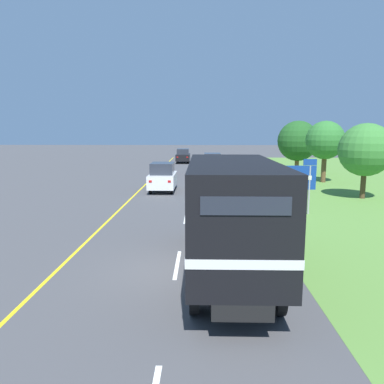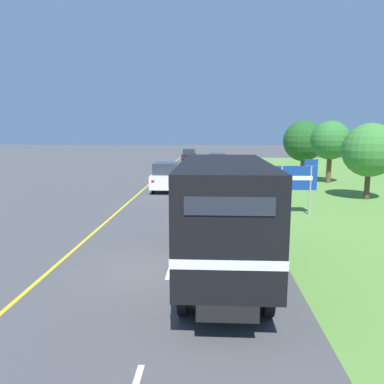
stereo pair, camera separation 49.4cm
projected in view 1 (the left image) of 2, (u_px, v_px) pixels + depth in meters
The scene contains 16 objects.
ground_plane at pixel (176, 270), 11.59m from camera, with size 200.00×200.00×0.00m, color #444447.
grass_shoulder at pixel (377, 189), 27.41m from camera, with size 20.00×64.78×0.01m, color #568438.
edge_line_yellow at pixel (141, 189), 27.83m from camera, with size 0.12×64.78×0.01m, color yellow.
centre_dash_near at pixel (177, 264), 12.12m from camera, with size 0.12×2.60×0.01m, color white.
centre_dash_mid_a at pixel (186, 217), 18.63m from camera, with size 0.12×2.60×0.01m, color white.
centre_dash_mid_b at pixel (190, 195), 25.14m from camera, with size 0.12×2.60×0.01m, color white.
centre_dash_far at pixel (192, 182), 31.65m from camera, with size 0.12×2.60×0.01m, color white.
centre_dash_farthest at pixel (194, 173), 38.15m from camera, with size 0.12×2.60×0.01m, color white.
horse_trailer_truck at pixel (230, 211), 10.97m from camera, with size 2.32×8.17×3.46m.
lead_car_white at pixel (163, 177), 26.53m from camera, with size 1.80×3.85×2.03m.
lead_car_red_ahead at pixel (212, 164), 36.34m from camera, with size 1.80×4.40×2.11m.
lead_car_black_ahead at pixel (183, 156), 49.67m from camera, with size 1.80×4.05×1.88m.
highway_sign at pixel (296, 179), 19.11m from camera, with size 2.09×0.09×2.85m.
roadside_tree_near at pixel (366, 150), 23.35m from camera, with size 3.32×3.32×4.74m.
roadside_tree_mid at pixel (325, 140), 30.68m from camera, with size 3.15×3.15×5.06m.
roadside_tree_far at pixel (298, 141), 37.39m from camera, with size 4.01×4.01×5.24m.
Camera 1 is at (0.76, -11.02, 4.29)m, focal length 35.00 mm.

